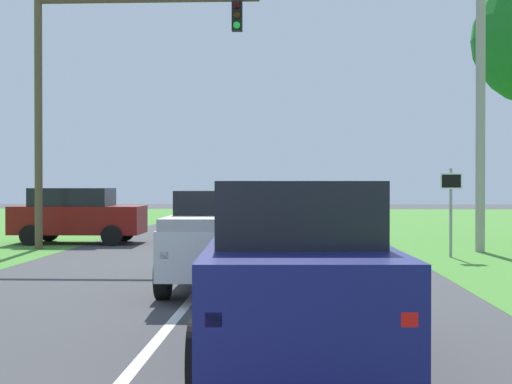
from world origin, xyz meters
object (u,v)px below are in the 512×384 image
(red_suv_near, at_px, (295,266))
(pickup_truck_lead, at_px, (225,238))
(keep_moving_sign, at_px, (451,200))
(traffic_light, at_px, (92,75))
(utility_pole_right, at_px, (481,89))
(crossing_suv_far, at_px, (77,215))

(red_suv_near, xyz_separation_m, pickup_truck_lead, (-1.31, 5.57, -0.09))
(red_suv_near, bearing_deg, keep_moving_sign, 68.84)
(keep_moving_sign, bearing_deg, pickup_truck_lead, -134.30)
(red_suv_near, distance_m, pickup_truck_lead, 5.72)
(traffic_light, relative_size, utility_pole_right, 0.86)
(red_suv_near, xyz_separation_m, keep_moving_sign, (4.43, 11.46, 0.52))
(red_suv_near, relative_size, crossing_suv_far, 1.11)
(red_suv_near, height_order, utility_pole_right, utility_pole_right)
(keep_moving_sign, bearing_deg, crossing_suv_far, 160.43)
(red_suv_near, distance_m, crossing_suv_far, 17.22)
(pickup_truck_lead, distance_m, traffic_light, 10.24)
(utility_pole_right, bearing_deg, pickup_truck_lead, -132.80)
(pickup_truck_lead, distance_m, crossing_suv_far, 11.67)
(keep_moving_sign, height_order, crossing_suv_far, keep_moving_sign)
(traffic_light, xyz_separation_m, keep_moving_sign, (10.56, -1.98, -3.85))
(pickup_truck_lead, distance_m, utility_pole_right, 11.00)
(traffic_light, bearing_deg, pickup_truck_lead, -58.52)
(red_suv_near, height_order, keep_moving_sign, keep_moving_sign)
(traffic_light, distance_m, keep_moving_sign, 11.41)
(red_suv_near, bearing_deg, pickup_truck_lead, 103.22)
(traffic_light, distance_m, crossing_suv_far, 5.07)
(pickup_truck_lead, relative_size, keep_moving_sign, 2.13)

